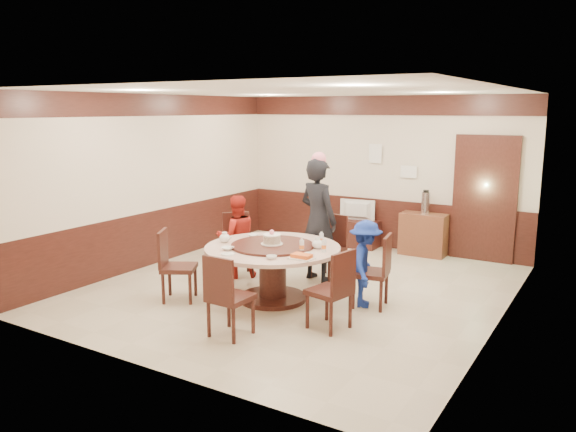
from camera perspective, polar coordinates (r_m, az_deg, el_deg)
The scene contains 30 objects.
room at distance 7.96m, azimuth 1.30°, elevation 0.08°, with size 6.00×6.04×2.84m.
banquet_table at distance 7.59m, azimuth -1.57°, elevation -4.69°, with size 1.82×1.82×0.78m.
chair_0 at distance 7.49m, azimuth 8.53°, elevation -6.85°, with size 0.52×0.51×0.97m.
chair_1 at distance 8.66m, azimuth 4.12°, elevation -4.31°, with size 0.52×0.53×0.97m.
chair_2 at distance 8.80m, azimuth -5.06°, elevation -4.09°, with size 0.62×0.62×0.97m.
chair_3 at distance 7.80m, azimuth -11.15°, elevation -6.22°, with size 0.60×0.60×0.97m.
chair_4 at distance 6.52m, azimuth -5.95°, elevation -9.51°, with size 0.45×0.46×0.97m.
chair_5 at distance 6.71m, azimuth 4.34°, elevation -8.90°, with size 0.53×0.52×0.97m.
person_standing at distance 8.40m, azimuth 3.08°, elevation -0.42°, with size 0.68×0.44×1.86m, color black.
person_red at distance 8.63m, azimuth -5.26°, elevation -2.09°, with size 0.62×0.48×1.28m, color #AB1F16.
person_blue at distance 7.42m, azimuth 7.86°, elevation -4.82°, with size 0.74×0.43×1.15m, color navy.
birthday_cake at distance 7.52m, azimuth -1.66°, elevation -2.36°, with size 0.29×0.29×0.20m.
teapot_left at distance 7.79m, azimuth -6.45°, elevation -2.25°, with size 0.17×0.15×0.13m, color white.
teapot_right at distance 7.42m, azimuth 3.01°, elevation -2.87°, with size 0.17×0.15×0.13m, color white.
bowl_0 at distance 8.10m, azimuth -3.55°, elevation -2.00°, with size 0.14×0.14×0.04m, color white.
bowl_1 at distance 6.91m, azimuth -1.68°, elevation -4.21°, with size 0.13×0.13×0.04m, color white.
bowl_2 at distance 7.38m, azimuth -6.15°, elevation -3.30°, with size 0.16×0.16×0.04m, color white.
bowl_3 at distance 7.05m, azimuth 2.13°, elevation -3.92°, with size 0.12×0.12×0.04m, color white.
saucer_near at distance 7.16m, azimuth -6.10°, elevation -3.87°, with size 0.18×0.18×0.01m, color white.
saucer_far at distance 7.73m, azimuth 3.24°, elevation -2.71°, with size 0.18×0.18×0.01m, color white.
shrimp_platter at distance 6.91m, azimuth 1.39°, elevation -4.16°, with size 0.30×0.20×0.06m.
bottle_0 at distance 7.22m, azimuth 1.41°, elevation -3.08°, with size 0.06×0.06×0.16m, color white.
bottle_1 at distance 7.23m, azimuth 3.67°, elevation -3.07°, with size 0.06×0.06×0.16m, color white.
bottle_2 at distance 7.61m, azimuth 3.42°, elevation -2.36°, with size 0.06×0.06×0.16m, color white.
tv_stand at distance 10.68m, azimuth 6.91°, elevation -1.75°, with size 0.85×0.45×0.50m, color #361611.
television at distance 10.60m, azimuth 6.96°, elevation 0.59°, with size 0.67×0.09×0.39m, color gray.
side_cabinet at distance 10.24m, azimuth 13.59°, elevation -1.82°, with size 0.80×0.40×0.75m, color brown.
thermos at distance 10.13m, azimuth 13.80°, elevation 1.29°, with size 0.15×0.15×0.38m, color silver.
notice_left at distance 10.55m, azimuth 8.85°, elevation 6.29°, with size 0.25×0.00×0.35m, color white.
notice_right at distance 10.34m, azimuth 12.14°, elevation 4.42°, with size 0.30×0.00×0.22m, color white.
Camera 1 is at (3.91, -6.76, 2.57)m, focal length 35.00 mm.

